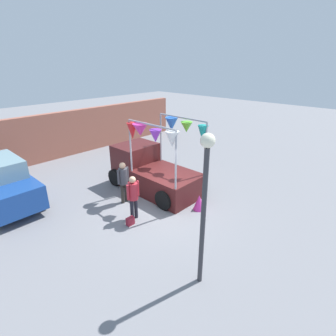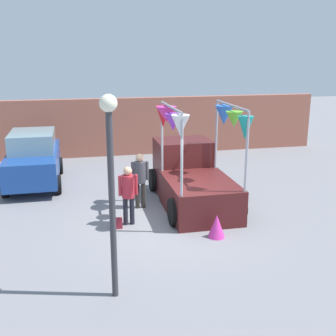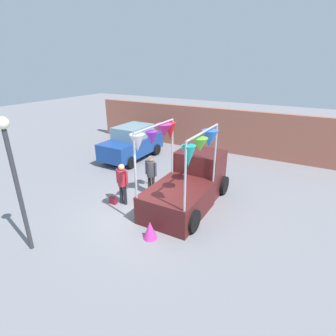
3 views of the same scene
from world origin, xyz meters
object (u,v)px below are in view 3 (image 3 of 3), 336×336
(vendor_truck, at_px, (189,181))
(handbag, at_px, (113,200))
(person_vendor, at_px, (151,171))
(folded_kite_bundle_magenta, at_px, (150,230))
(person_customer, at_px, (122,180))
(street_lamp, at_px, (13,168))
(parked_car, at_px, (132,143))

(vendor_truck, distance_m, handbag, 3.05)
(person_vendor, xyz_separation_m, folded_kite_bundle_magenta, (1.58, -2.52, -0.72))
(person_customer, distance_m, street_lamp, 3.85)
(folded_kite_bundle_magenta, bearing_deg, vendor_truck, 88.95)
(parked_car, height_order, person_customer, parked_car)
(street_lamp, bearing_deg, person_vendor, 75.26)
(person_vendor, xyz_separation_m, handbag, (-0.86, -1.40, -0.88))
(handbag, bearing_deg, person_customer, 29.74)
(vendor_truck, xyz_separation_m, street_lamp, (-2.85, -4.83, 1.64))
(person_customer, bearing_deg, parked_car, 122.64)
(handbag, distance_m, street_lamp, 4.06)
(parked_car, bearing_deg, person_vendor, -43.87)
(parked_car, xyz_separation_m, person_customer, (2.82, -4.40, 0.05))
(vendor_truck, bearing_deg, parked_car, 148.73)
(vendor_truck, distance_m, person_vendor, 1.64)
(vendor_truck, xyz_separation_m, handbag, (-2.48, -1.59, -0.77))
(handbag, distance_m, folded_kite_bundle_magenta, 2.68)
(vendor_truck, bearing_deg, person_vendor, -173.38)
(person_customer, height_order, handbag, person_customer)
(person_customer, xyz_separation_m, handbag, (-0.35, -0.20, -0.85))
(parked_car, distance_m, folded_kite_bundle_magenta, 7.56)
(handbag, height_order, folded_kite_bundle_magenta, folded_kite_bundle_magenta)
(vendor_truck, bearing_deg, person_customer, -146.92)
(parked_car, height_order, street_lamp, street_lamp)
(folded_kite_bundle_magenta, bearing_deg, parked_car, 130.63)
(person_vendor, bearing_deg, parked_car, 136.13)
(street_lamp, xyz_separation_m, folded_kite_bundle_magenta, (2.80, 2.13, -2.25))
(vendor_truck, xyz_separation_m, person_customer, (-2.13, -1.39, 0.08))
(vendor_truck, height_order, handbag, vendor_truck)
(street_lamp, bearing_deg, person_customer, 78.28)
(parked_car, distance_m, person_vendor, 4.61)
(person_vendor, bearing_deg, vendor_truck, 6.62)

